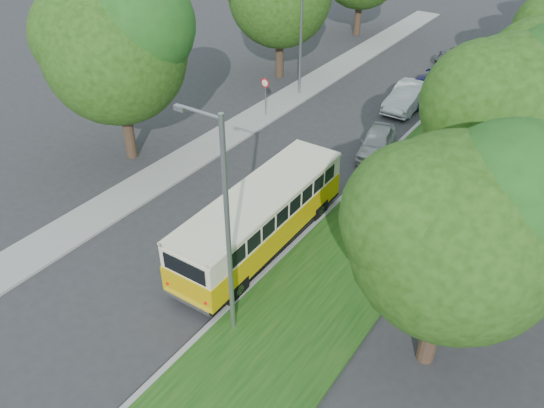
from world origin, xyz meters
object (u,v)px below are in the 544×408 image
Objects in this scene: car_silver at (377,142)px; vintage_bus at (261,219)px; lamppost_near at (225,225)px; car_blue at (421,90)px; car_grey at (466,54)px; car_white at (408,96)px; lamppost_far at (300,31)px.

vintage_bus is at bearing -106.55° from car_silver.
lamppost_near is 5.45m from vintage_bus.
vintage_bus reaches higher than car_blue.
vintage_bus is 1.73× the size of car_grey.
car_white is at bearing 96.00° from lamppost_near.
car_blue is at bearing -70.23° from car_grey.
car_silver is 6.53m from car_white.
car_white is (-0.95, 6.46, 0.10)m from car_silver.
lamppost_far is 8.58m from car_blue.
car_grey is (-0.50, 16.55, 0.07)m from car_silver.
lamppost_near is 14.58m from car_silver.
lamppost_far reaches higher than car_white.
car_white is at bearing 90.81° from vintage_bus.
lamppost_far reaches higher than car_grey.
lamppost_far reaches higher than car_blue.
lamppost_near is 1.07× the size of lamppost_far.
vintage_bus is 26.39m from car_grey.
lamppost_far is at bearing 115.98° from vintage_bus.
car_blue is (6.95, 3.67, -3.45)m from lamppost_far.
vintage_bus is at bearing 112.17° from lamppost_near.
vintage_bus is at bearing -88.68° from car_white.
car_silver is at bearing -81.87° from car_white.
lamppost_near is at bearing -65.32° from car_grey.
lamppost_near is 2.03× the size of car_silver.
vintage_bus reaches higher than car_white.
lamppost_far reaches higher than vintage_bus.
car_silver is at bearing -77.96° from car_blue.
lamppost_near reaches higher than car_white.
vintage_bus is at bearing -82.48° from car_blue.
car_grey is at bearing 59.24° from lamppost_far.
vintage_bus is 17.97m from car_blue.
car_blue is (-0.24, 17.96, -0.70)m from vintage_bus.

